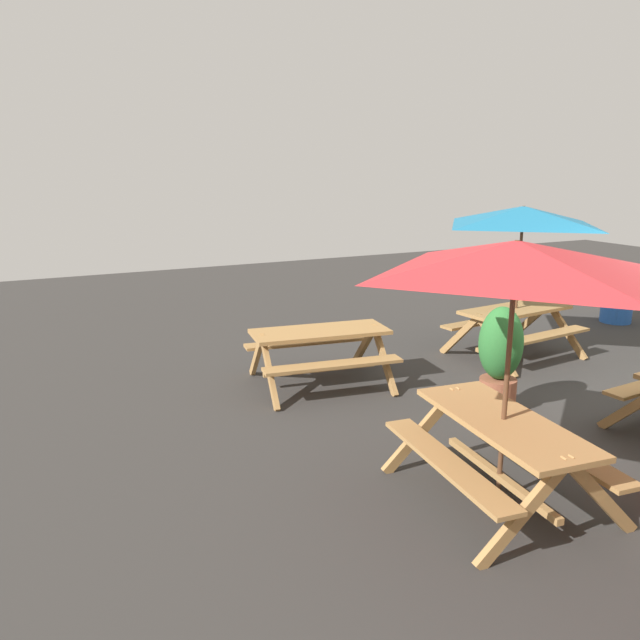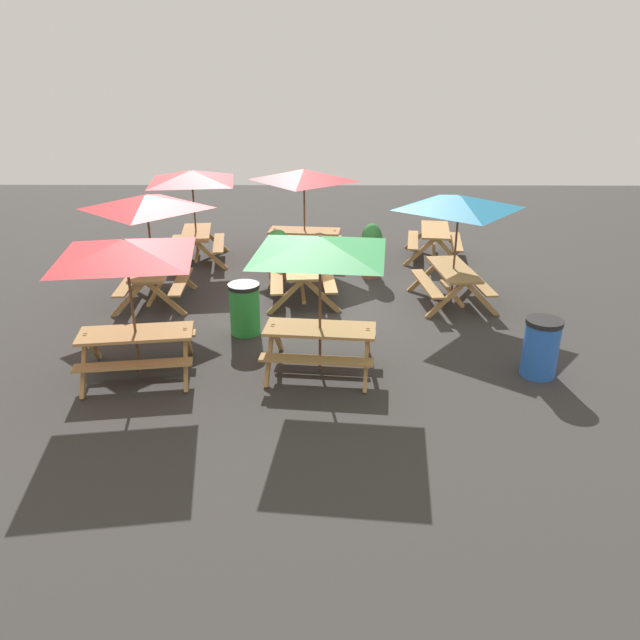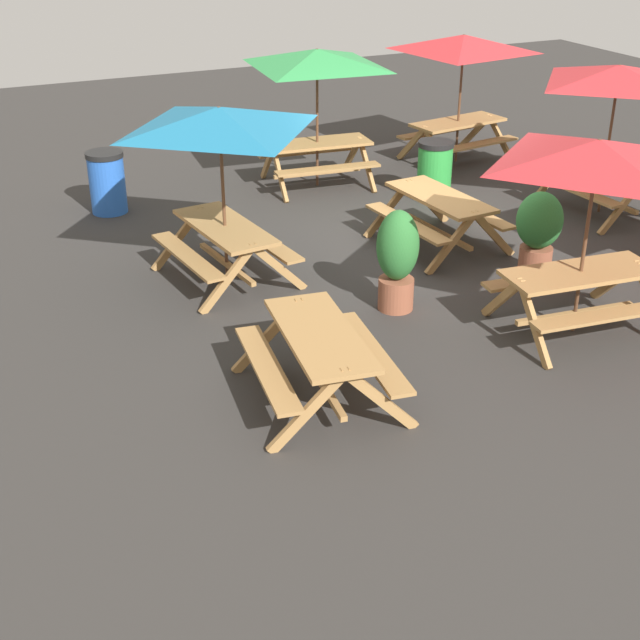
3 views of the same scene
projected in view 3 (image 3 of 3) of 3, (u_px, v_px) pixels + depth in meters
name	position (u px, v px, depth m)	size (l,w,h in m)	color
ground_plane	(411.00, 243.00, 13.05)	(26.90, 26.90, 0.00)	#33302D
picnic_table_1	(320.00, 350.00, 8.94)	(1.97, 1.74, 0.81)	#A87A44
picnic_table_2	(317.00, 68.00, 14.56)	(2.81, 2.81, 2.34)	#A87A44
picnic_table_3	(596.00, 167.00, 9.66)	(2.20, 2.20, 2.34)	#A87A44
picnic_table_4	(617.00, 86.00, 13.36)	(2.11, 2.11, 2.34)	#A87A44
picnic_table_5	(220.00, 132.00, 10.99)	(2.21, 2.21, 2.34)	#A87A44
picnic_table_6	(463.00, 53.00, 15.84)	(2.80, 2.80, 2.34)	#A87A44
picnic_table_7	(439.00, 209.00, 12.69)	(1.90, 1.65, 0.81)	#A87A44
trash_bin_blue	(107.00, 182.00, 14.01)	(0.59, 0.59, 0.98)	blue
trash_bin_green	(435.00, 171.00, 14.55)	(0.59, 0.59, 0.98)	green
potted_plant_0	(539.00, 229.00, 11.71)	(0.61, 0.61, 1.16)	#935138
potted_plant_1	(397.00, 257.00, 10.77)	(0.52, 0.52, 1.28)	#935138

